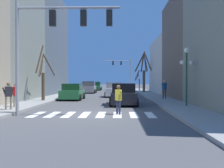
{
  "coord_description": "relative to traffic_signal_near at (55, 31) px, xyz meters",
  "views": [
    {
      "loc": [
        1.42,
        -14.33,
        1.87
      ],
      "look_at": [
        0.48,
        22.67,
        1.42
      ],
      "focal_mm": 42.0,
      "sensor_mm": 36.0,
      "label": 1
    }
  ],
  "objects": [
    {
      "name": "building_row_right",
      "position": [
        11.76,
        12.75,
        -0.04
      ],
      "size": [
        6.0,
        37.47,
        10.45
      ],
      "color": "gray",
      "rests_on": "ground_plane"
    },
    {
      "name": "car_parked_left_mid",
      "position": [
        -1.09,
        25.52,
        -3.7
      ],
      "size": [
        2.16,
        4.18,
        1.8
      ],
      "rotation": [
        0.0,
        0.0,
        1.57
      ],
      "color": "gray",
      "rests_on": "ground_plane"
    },
    {
      "name": "pedestrian_waiting_at_curb",
      "position": [
        3.41,
        0.64,
        -3.56
      ],
      "size": [
        0.42,
        0.65,
        1.64
      ],
      "rotation": [
        0.0,
        0.0,
        2.09
      ],
      "color": "#282D47",
      "rests_on": "ground_plane"
    },
    {
      "name": "building_row_left",
      "position": [
        -7.75,
        11.71,
        1.88
      ],
      "size": [
        6.0,
        33.92,
        13.54
      ],
      "color": "tan",
      "rests_on": "ground_plane"
    },
    {
      "name": "traffic_signal_near",
      "position": [
        0.0,
        0.0,
        0.0
      ],
      "size": [
        5.61,
        0.28,
        6.17
      ],
      "color": "gray",
      "rests_on": "ground_plane"
    },
    {
      "name": "ground_plane",
      "position": [
        2.01,
        0.4,
        -4.53
      ],
      "size": [
        240.0,
        240.0,
        0.0
      ],
      "primitive_type": "plane",
      "color": "#4C4C4F"
    },
    {
      "name": "traffic_signal_far",
      "position": [
        4.41,
        43.59,
        0.27
      ],
      "size": [
        6.03,
        0.28,
        6.69
      ],
      "color": "gray",
      "rests_on": "ground_plane"
    },
    {
      "name": "sidewalk_right",
      "position": [
        7.53,
        0.4,
        -4.46
      ],
      "size": [
        2.46,
        90.0,
        0.15
      ],
      "color": "gray",
      "rests_on": "ground_plane"
    },
    {
      "name": "street_tree_right_near",
      "position": [
        7.08,
        33.74,
        -2.71
      ],
      "size": [
        1.0,
        1.22,
        3.78
      ],
      "color": "brown",
      "rests_on": "sidewalk_right"
    },
    {
      "name": "street_tree_left_mid",
      "position": [
        -3.27,
        9.0,
        -2.32
      ],
      "size": [
        1.58,
        2.27,
        4.85
      ],
      "color": "#473828",
      "rests_on": "sidewalk_left"
    },
    {
      "name": "pedestrian_near_right_corner",
      "position": [
        -3.17,
        1.55,
        -3.41
      ],
      "size": [
        0.63,
        0.47,
        1.63
      ],
      "rotation": [
        0.0,
        0.0,
        0.6
      ],
      "color": "#7A705B",
      "rests_on": "sidewalk_left"
    },
    {
      "name": "pedestrian_on_right_sidewalk",
      "position": [
        7.88,
        11.66,
        -3.32
      ],
      "size": [
        0.68,
        0.52,
        1.8
      ],
      "rotation": [
        0.0,
        0.0,
        3.76
      ],
      "color": "#4C4C51",
      "rests_on": "sidewalk_right"
    },
    {
      "name": "car_parked_right_far",
      "position": [
        -1.06,
        37.28,
        -3.74
      ],
      "size": [
        2.21,
        4.86,
        1.69
      ],
      "rotation": [
        0.0,
        0.0,
        1.57
      ],
      "color": "#236B38",
      "rests_on": "ground_plane"
    },
    {
      "name": "car_parked_left_far",
      "position": [
        -1.12,
        11.7,
        -3.78
      ],
      "size": [
        2.1,
        4.31,
        1.6
      ],
      "rotation": [
        0.0,
        0.0,
        1.57
      ],
      "color": "#236B38",
      "rests_on": "ground_plane"
    },
    {
      "name": "car_parked_right_near",
      "position": [
        3.8,
        6.44,
        -3.75
      ],
      "size": [
        2.11,
        4.7,
        1.68
      ],
      "rotation": [
        0.0,
        0.0,
        1.57
      ],
      "color": "black",
      "rests_on": "ground_plane"
    },
    {
      "name": "street_lamp_right_corner",
      "position": [
        8.09,
        4.19,
        -1.54
      ],
      "size": [
        0.95,
        0.36,
        4.0
      ],
      "color": "#1E4C2D",
      "rests_on": "sidewalk_right"
    },
    {
      "name": "car_parked_left_near",
      "position": [
        2.9,
        16.47,
        -3.74
      ],
      "size": [
        2.09,
        4.22,
        1.69
      ],
      "rotation": [
        0.0,
        0.0,
        1.57
      ],
      "color": "silver",
      "rests_on": "ground_plane"
    },
    {
      "name": "pedestrian_crossing_street",
      "position": [
        -3.42,
        3.27,
        -3.45
      ],
      "size": [
        0.32,
        0.66,
        1.57
      ],
      "rotation": [
        0.0,
        0.0,
        1.2
      ],
      "color": "#7A705B",
      "rests_on": "sidewalk_left"
    },
    {
      "name": "street_tree_right_mid",
      "position": [
        7.47,
        28.14,
        -1.16
      ],
      "size": [
        2.98,
        2.16,
        6.48
      ],
      "color": "brown",
      "rests_on": "sidewalk_right"
    },
    {
      "name": "crosswalk_stripes",
      "position": [
        2.01,
        0.48,
        -4.53
      ],
      "size": [
        6.75,
        2.6,
        0.01
      ],
      "color": "white",
      "rests_on": "ground_plane"
    }
  ]
}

